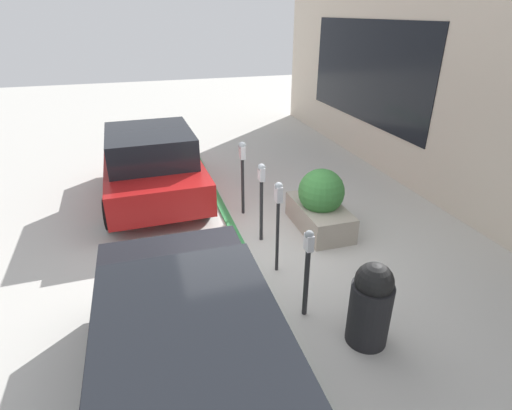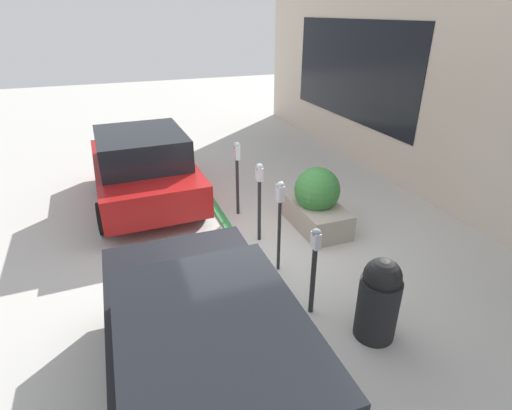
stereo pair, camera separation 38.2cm
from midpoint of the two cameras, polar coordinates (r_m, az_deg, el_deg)
ground_plane at (r=6.91m, az=0.86°, el=-7.36°), size 40.00×40.00×0.00m
curb_strip at (r=6.88m, az=0.22°, el=-7.33°), size 19.00×0.16×0.04m
building_facade at (r=8.47m, az=31.81°, el=10.87°), size 19.00×0.17×4.25m
parking_meter_nearest at (r=5.32m, az=9.44°, el=-8.23°), size 0.14×0.12×1.33m
parking_meter_second at (r=6.05m, az=4.98°, el=-0.79°), size 0.14×0.12×1.54m
parking_meter_middle at (r=6.93m, az=2.36°, el=2.26°), size 0.16×0.13×1.48m
parking_meter_fourth at (r=7.89m, az=-0.57°, el=5.88°), size 0.18×0.15×1.53m
planter_box at (r=7.66m, az=10.59°, el=0.12°), size 1.55×0.86×1.20m
parked_car_front at (r=4.09m, az=-6.34°, el=-22.06°), size 4.22×1.90×1.43m
parked_car_middle at (r=8.92m, az=-13.43°, el=5.63°), size 3.94×2.07×1.58m
trash_bin at (r=5.27m, az=18.14°, el=-13.32°), size 0.52×0.52×1.15m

